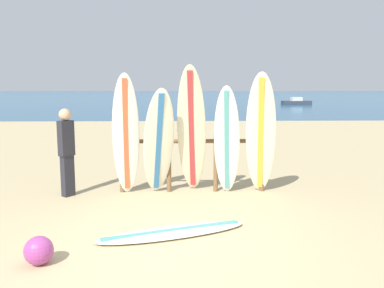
% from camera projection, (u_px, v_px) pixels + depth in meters
% --- Properties ---
extents(ground_plane, '(120.00, 120.00, 0.00)m').
position_uv_depth(ground_plane, '(168.00, 250.00, 5.34)').
color(ground_plane, tan).
extents(ocean_water, '(120.00, 80.00, 0.01)m').
position_uv_depth(ocean_water, '(179.00, 97.00, 62.68)').
color(ocean_water, '#1E5984').
rests_on(ocean_water, ground).
extents(surfboard_rack, '(2.89, 0.09, 1.16)m').
position_uv_depth(surfboard_rack, '(192.00, 156.00, 8.13)').
color(surfboard_rack, brown).
rests_on(surfboard_rack, ground).
extents(surfboard_leaning_far_left, '(0.57, 0.66, 2.34)m').
position_uv_depth(surfboard_leaning_far_left, '(126.00, 135.00, 7.75)').
color(surfboard_leaning_far_left, white).
rests_on(surfboard_leaning_far_left, ground).
extents(surfboard_leaning_left, '(0.75, 1.13, 2.08)m').
position_uv_depth(surfboard_leaning_left, '(159.00, 143.00, 7.64)').
color(surfboard_leaning_left, silver).
rests_on(surfboard_leaning_left, ground).
extents(surfboard_leaning_center_left, '(0.63, 1.15, 2.48)m').
position_uv_depth(surfboard_leaning_center_left, '(192.00, 132.00, 7.75)').
color(surfboard_leaning_center_left, beige).
rests_on(surfboard_leaning_center_left, ground).
extents(surfboard_leaning_center, '(0.59, 0.72, 2.11)m').
position_uv_depth(surfboard_leaning_center, '(227.00, 141.00, 7.79)').
color(surfboard_leaning_center, white).
rests_on(surfboard_leaning_center, ground).
extents(surfboard_leaning_center_right, '(0.74, 0.99, 2.36)m').
position_uv_depth(surfboard_leaning_center_right, '(261.00, 135.00, 7.73)').
color(surfboard_leaning_center_right, silver).
rests_on(surfboard_leaning_center_right, ground).
extents(surfboard_lying_on_sand, '(2.27, 1.24, 0.08)m').
position_uv_depth(surfboard_lying_on_sand, '(173.00, 232.00, 5.90)').
color(surfboard_lying_on_sand, silver).
rests_on(surfboard_lying_on_sand, ground).
extents(beachgoer_standing, '(0.31, 0.32, 1.68)m').
position_uv_depth(beachgoer_standing, '(66.00, 148.00, 7.77)').
color(beachgoer_standing, '#26262D').
rests_on(beachgoer_standing, ground).
extents(small_boat_offshore, '(2.89, 1.19, 0.71)m').
position_uv_depth(small_boat_offshore, '(296.00, 102.00, 40.44)').
color(small_boat_offshore, '#333842').
rests_on(small_boat_offshore, ocean_water).
extents(beach_ball, '(0.35, 0.35, 0.35)m').
position_uv_depth(beach_ball, '(39.00, 251.00, 4.91)').
color(beach_ball, '#A53F8C').
rests_on(beach_ball, ground).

